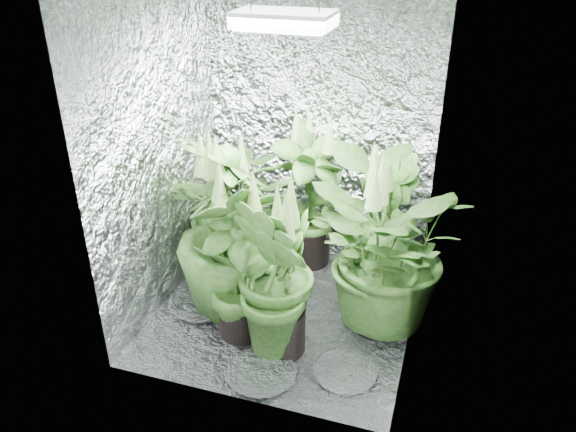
# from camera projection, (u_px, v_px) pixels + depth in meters

# --- Properties ---
(ground) EXTENTS (1.60, 1.60, 0.00)m
(ground) POSITION_uv_depth(u_px,v_px,m) (285.00, 311.00, 3.68)
(ground) COLOR silver
(ground) RESTS_ON ground
(walls) EXTENTS (1.62, 1.62, 2.00)m
(walls) POSITION_uv_depth(u_px,v_px,m) (285.00, 170.00, 3.22)
(walls) COLOR silver
(walls) RESTS_ON ground
(grow_lamp) EXTENTS (0.50, 0.30, 0.22)m
(grow_lamp) POSITION_uv_depth(u_px,v_px,m) (284.00, 20.00, 2.83)
(grow_lamp) COLOR gray
(grow_lamp) RESTS_ON ceiling
(plant_a) EXTENTS (1.01, 1.01, 1.05)m
(plant_a) POSITION_uv_depth(u_px,v_px,m) (237.00, 210.00, 3.88)
(plant_a) COLOR black
(plant_a) RESTS_ON ground
(plant_b) EXTENTS (0.78, 0.78, 1.15)m
(plant_b) POSITION_uv_depth(u_px,v_px,m) (309.00, 198.00, 3.99)
(plant_b) COLOR black
(plant_b) RESTS_ON ground
(plant_c) EXTENTS (0.58, 0.58, 1.03)m
(plant_c) POSITION_uv_depth(u_px,v_px,m) (383.00, 223.00, 3.78)
(plant_c) COLOR black
(plant_c) RESTS_ON ground
(plant_d) EXTENTS (0.92, 0.92, 1.26)m
(plant_d) POSITION_uv_depth(u_px,v_px,m) (227.00, 229.00, 3.45)
(plant_d) COLOR black
(plant_d) RESTS_ON ground
(plant_e) EXTENTS (0.97, 0.97, 1.16)m
(plant_e) POSITION_uv_depth(u_px,v_px,m) (383.00, 251.00, 3.30)
(plant_e) COLOR black
(plant_e) RESTS_ON ground
(plant_f) EXTENTS (0.77, 0.77, 1.13)m
(plant_f) POSITION_uv_depth(u_px,v_px,m) (239.00, 261.00, 3.25)
(plant_f) COLOR black
(plant_f) RESTS_ON ground
(plant_g) EXTENTS (0.75, 0.75, 1.11)m
(plant_g) POSITION_uv_depth(u_px,v_px,m) (278.00, 278.00, 3.13)
(plant_g) COLOR black
(plant_g) RESTS_ON ground
(circulation_fan) EXTENTS (0.17, 0.28, 0.34)m
(circulation_fan) POSITION_uv_depth(u_px,v_px,m) (387.00, 286.00, 3.69)
(circulation_fan) COLOR black
(circulation_fan) RESTS_ON ground
(plant_label) EXTENTS (0.05, 0.03, 0.08)m
(plant_label) POSITION_uv_depth(u_px,v_px,m) (288.00, 313.00, 3.18)
(plant_label) COLOR white
(plant_label) RESTS_ON plant_g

